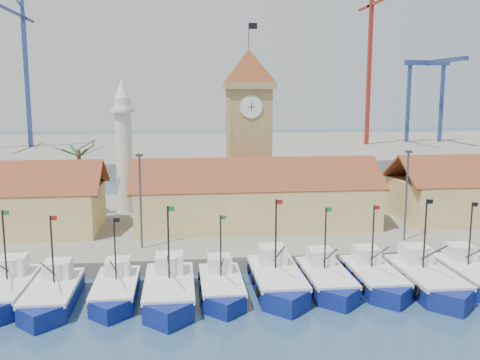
{
  "coord_description": "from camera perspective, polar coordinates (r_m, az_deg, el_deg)",
  "views": [
    {
      "loc": [
        -8.28,
        -37.8,
        16.1
      ],
      "look_at": [
        -1.93,
        18.0,
        6.91
      ],
      "focal_mm": 40.0,
      "sensor_mm": 36.0,
      "label": 1
    }
  ],
  "objects": [
    {
      "name": "ground",
      "position": [
        41.91,
        5.57,
        -13.35
      ],
      "size": [
        400.0,
        400.0,
        0.0
      ],
      "primitive_type": "plane",
      "color": "navy",
      "rests_on": "ground"
    },
    {
      "name": "quay",
      "position": [
        64.21,
        1.11,
        -4.54
      ],
      "size": [
        140.0,
        32.0,
        1.5
      ],
      "primitive_type": "cube",
      "color": "gray",
      "rests_on": "ground"
    },
    {
      "name": "terminal",
      "position": [
        148.8,
        -3.27,
        3.45
      ],
      "size": [
        240.0,
        80.0,
        2.0
      ],
      "primitive_type": "cube",
      "color": "gray",
      "rests_on": "ground"
    },
    {
      "name": "boat_0",
      "position": [
        45.92,
        -23.86,
        -11.02
      ],
      "size": [
        3.66,
        10.02,
        7.58
      ],
      "color": "navy",
      "rests_on": "ground"
    },
    {
      "name": "boat_1",
      "position": [
        44.04,
        -19.42,
        -11.66
      ],
      "size": [
        3.51,
        9.6,
        7.27
      ],
      "color": "navy",
      "rests_on": "ground"
    },
    {
      "name": "boat_2",
      "position": [
        43.78,
        -13.16,
        -11.55
      ],
      "size": [
        3.29,
        9.02,
        6.82
      ],
      "color": "navy",
      "rests_on": "ground"
    },
    {
      "name": "boat_3",
      "position": [
        42.57,
        -7.56,
        -11.83
      ],
      "size": [
        3.81,
        10.43,
        7.89
      ],
      "color": "navy",
      "rests_on": "ground"
    },
    {
      "name": "boat_4",
      "position": [
        43.43,
        -1.96,
        -11.47
      ],
      "size": [
        3.31,
        9.06,
        6.86
      ],
      "color": "navy",
      "rests_on": "ground"
    },
    {
      "name": "boat_5",
      "position": [
        44.51,
        4.02,
        -10.81
      ],
      "size": [
        3.83,
        10.5,
        7.94
      ],
      "color": "navy",
      "rests_on": "ground"
    },
    {
      "name": "boat_6",
      "position": [
        45.47,
        9.28,
        -10.58
      ],
      "size": [
        3.46,
        9.47,
        7.16
      ],
      "color": "navy",
      "rests_on": "ground"
    },
    {
      "name": "boat_7",
      "position": [
        46.66,
        14.21,
        -10.21
      ],
      "size": [
        3.5,
        9.58,
        7.25
      ],
      "color": "navy",
      "rests_on": "ground"
    },
    {
      "name": "boat_8",
      "position": [
        47.14,
        19.39,
        -10.17
      ],
      "size": [
        3.83,
        10.49,
        7.94
      ],
      "color": "navy",
      "rests_on": "ground"
    },
    {
      "name": "boat_9",
      "position": [
        49.76,
        23.61,
        -9.46
      ],
      "size": [
        3.58,
        9.81,
        7.42
      ],
      "color": "navy",
      "rests_on": "ground"
    },
    {
      "name": "hall_center",
      "position": [
        59.63,
        1.63,
        -2.43
      ],
      "size": [
        27.04,
        10.13,
        7.61
      ],
      "color": "#E5C37D",
      "rests_on": "quay"
    },
    {
      "name": "clock_tower",
      "position": [
        64.46,
        0.91,
        5.61
      ],
      "size": [
        5.8,
        5.8,
        22.7
      ],
      "color": "tan",
      "rests_on": "quay"
    },
    {
      "name": "minaret",
      "position": [
        66.45,
        -12.29,
        3.58
      ],
      "size": [
        3.0,
        3.0,
        16.3
      ],
      "color": "silver",
      "rests_on": "quay"
    },
    {
      "name": "palm_tree",
      "position": [
        65.61,
        -16.7,
        0.26
      ],
      "size": [
        5.6,
        5.03,
        8.39
      ],
      "color": "brown",
      "rests_on": "quay"
    },
    {
      "name": "lamp_posts",
      "position": [
        51.47,
        3.45,
        -1.5
      ],
      "size": [
        80.7,
        0.25,
        9.03
      ],
      "color": "#3F3F44",
      "rests_on": "quay"
    },
    {
      "name": "crane_blue_near",
      "position": [
        149.89,
        -22.05,
        11.95
      ],
      "size": [
        1.0,
        31.93,
        41.15
      ],
      "color": "navy",
      "rests_on": "terminal"
    },
    {
      "name": "crane_red_right",
      "position": [
        150.75,
        13.89,
        13.27
      ],
      "size": [
        1.0,
        34.35,
        45.23
      ],
      "color": "maroon",
      "rests_on": "terminal"
    },
    {
      "name": "gantry",
      "position": [
        160.69,
        19.77,
        10.16
      ],
      "size": [
        13.0,
        22.0,
        23.2
      ],
      "color": "navy",
      "rests_on": "terminal"
    }
  ]
}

